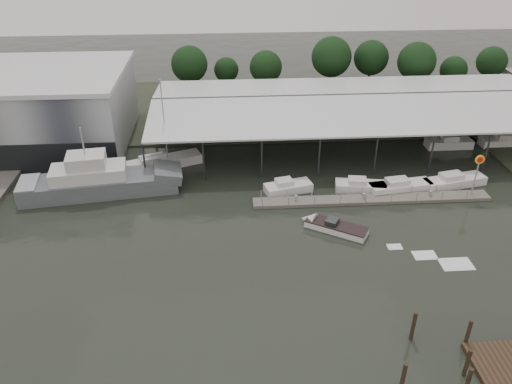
{
  "coord_description": "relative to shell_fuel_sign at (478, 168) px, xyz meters",
  "views": [
    {
      "loc": [
        -2.02,
        -39.31,
        30.23
      ],
      "look_at": [
        1.25,
        8.66,
        2.5
      ],
      "focal_mm": 35.0,
      "sensor_mm": 36.0,
      "label": 1
    }
  ],
  "objects": [
    {
      "name": "floating_dock",
      "position": [
        -12.0,
        0.01,
        -3.72
      ],
      "size": [
        28.0,
        2.0,
        1.4
      ],
      "color": "#625E56",
      "rests_on": "ground"
    },
    {
      "name": "white_sailboat",
      "position": [
        -37.3,
        10.63,
        -3.28
      ],
      "size": [
        10.09,
        5.98,
        11.99
      ],
      "rotation": [
        0.0,
        0.0,
        0.37
      ],
      "color": "white",
      "rests_on": "ground"
    },
    {
      "name": "speedboat_underway",
      "position": [
        -17.98,
        -5.5,
        -3.53
      ],
      "size": [
        16.35,
        10.76,
        2.0
      ],
      "rotation": [
        0.0,
        0.0,
        2.58
      ],
      "color": "white",
      "rests_on": "ground"
    },
    {
      "name": "land_strip_far",
      "position": [
        -27.0,
        32.01,
        -3.83
      ],
      "size": [
        140.0,
        30.0,
        0.3
      ],
      "color": "#34392B",
      "rests_on": "ground"
    },
    {
      "name": "mooring_pilings",
      "position": [
        -13.36,
        -25.18,
        -2.85
      ],
      "size": [
        6.72,
        7.31,
        3.78
      ],
      "color": "#372B1B",
      "rests_on": "ground"
    },
    {
      "name": "shell_fuel_sign",
      "position": [
        0.0,
        0.0,
        0.0
      ],
      "size": [
        1.1,
        0.18,
        5.55
      ],
      "color": "#979A9C",
      "rests_on": "ground"
    },
    {
      "name": "horizon_tree_line",
      "position": [
        -4.11,
        37.35,
        2.16
      ],
      "size": [
        70.21,
        10.68,
        10.56
      ],
      "color": "#322016",
      "rests_on": "ground"
    },
    {
      "name": "grey_trawler",
      "position": [
        -44.02,
        4.2,
        -2.35
      ],
      "size": [
        19.34,
        6.93,
        8.84
      ],
      "rotation": [
        0.0,
        0.0,
        0.13
      ],
      "color": "#585D61",
      "rests_on": "ground"
    },
    {
      "name": "ground",
      "position": [
        -27.0,
        -9.99,
        -3.93
      ],
      "size": [
        200.0,
        200.0,
        0.0
      ],
      "primitive_type": "plane",
      "color": "black",
      "rests_on": "ground"
    },
    {
      "name": "moored_cruiser_3",
      "position": [
        -0.89,
        3.01,
        -3.31
      ],
      "size": [
        8.2,
        3.79,
        1.7
      ],
      "rotation": [
        0.0,
        0.0,
        0.21
      ],
      "color": "white",
      "rests_on": "ground"
    },
    {
      "name": "storage_warehouse",
      "position": [
        -55.0,
        19.95,
        1.36
      ],
      "size": [
        24.5,
        20.5,
        10.5
      ],
      "color": "#9CA1A6",
      "rests_on": "ground"
    },
    {
      "name": "moored_cruiser_1",
      "position": [
        -12.76,
        2.54,
        -3.31
      ],
      "size": [
        6.39,
        3.18,
        1.7
      ],
      "rotation": [
        0.0,
        0.0,
        -0.17
      ],
      "color": "white",
      "rests_on": "ground"
    },
    {
      "name": "moored_cruiser_0",
      "position": [
        -21.63,
        2.87,
        -3.31
      ],
      "size": [
        6.05,
        3.5,
        1.7
      ],
      "rotation": [
        0.0,
        0.0,
        0.24
      ],
      "color": "white",
      "rests_on": "ground"
    },
    {
      "name": "covered_boat_shed",
      "position": [
        -10.0,
        18.01,
        2.2
      ],
      "size": [
        58.24,
        24.0,
        6.96
      ],
      "color": "silver",
      "rests_on": "ground"
    },
    {
      "name": "moored_cruiser_2",
      "position": [
        -7.99,
        2.1,
        -3.31
      ],
      "size": [
        7.93,
        3.27,
        1.7
      ],
      "rotation": [
        0.0,
        0.0,
        0.14
      ],
      "color": "white",
      "rests_on": "ground"
    }
  ]
}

